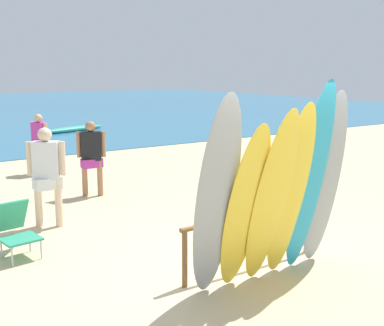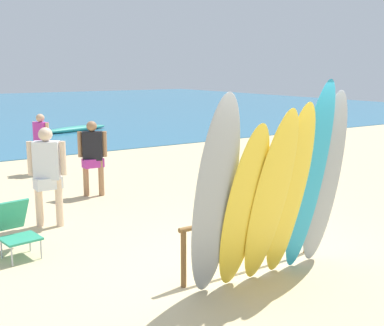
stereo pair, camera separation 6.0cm
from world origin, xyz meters
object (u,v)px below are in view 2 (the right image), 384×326
Objects in this scene: distant_boat at (76,129)px; surfboard_rack at (251,228)px; surfboard_yellow_1 at (244,209)px; surfboard_yellow_2 at (270,199)px; surfboard_yellow_3 at (290,192)px; beachgoer_by_water at (41,139)px; surfboard_grey_0 at (215,199)px; surfboard_teal_4 at (309,179)px; beachgoer_near_rack at (47,170)px; beachgoer_photographing at (93,153)px; beach_chair_red at (15,227)px; surfboard_grey_5 at (324,180)px.

surfboard_rack is at bearing -101.82° from distant_boat.
surfboard_yellow_2 is at bearing -9.49° from surfboard_yellow_1.
beachgoer_by_water is (-0.69, 8.18, -0.26)m from surfboard_yellow_3.
surfboard_grey_0 reaches higher than surfboard_rack.
surfboard_teal_4 is (1.04, -0.03, 0.23)m from surfboard_yellow_1.
surfboard_rack is 3.72m from beachgoer_near_rack.
surfboard_yellow_1 reaches higher than beachgoer_photographing.
surfboard_teal_4 is 8.27m from beachgoer_by_water.
beachgoer_by_water reaches higher than distant_boat.
surfboard_yellow_1 is 2.69× the size of beach_chair_red.
surfboard_yellow_1 is at bearing -62.27° from beach_chair_red.
surfboard_grey_0 reaches higher than beachgoer_by_water.
surfboard_yellow_1 is at bearing -103.32° from distant_boat.
beachgoer_photographing is at bearing 87.59° from surfboard_grey_0.
beach_chair_red is at bearing 140.71° from surfboard_teal_4.
beachgoer_by_water is at bearing 87.01° from surfboard_yellow_1.
beachgoer_near_rack reaches higher than beachgoer_photographing.
surfboard_grey_5 is 16.02m from distant_boat.
beachgoer_photographing is (0.27, 5.33, -0.13)m from surfboard_yellow_1.
surfboard_yellow_3 is 1.53× the size of beachgoer_by_water.
beachgoer_by_water is at bearing -115.73° from distant_boat.
surfboard_yellow_2 reaches higher than distant_boat.
surfboard_yellow_2 is 5.38m from beachgoer_photographing.
beachgoer_photographing is 0.50× the size of distant_boat.
beachgoer_by_water is (-1.38, 8.11, -0.32)m from surfboard_grey_5.
beachgoer_photographing is at bearing 40.88° from beach_chair_red.
distant_boat is (3.22, 15.38, -0.46)m from surfboard_rack.
surfboard_grey_0 is 1.62× the size of beachgoer_by_water.
surfboard_yellow_1 is 1.26× the size of beachgoer_near_rack.
beachgoer_near_rack is 2.13× the size of beach_chair_red.
beachgoer_near_rack reaches higher than surfboard_rack.
surfboard_grey_5 is at bearing -46.21° from beach_chair_red.
beach_chair_red is at bearing 126.82° from surfboard_yellow_2.
surfboard_yellow_3 is 3.93m from beach_chair_red.
beachgoer_photographing is (-0.77, 5.35, -0.36)m from surfboard_teal_4.
surfboard_grey_0 is at bearing -68.04° from beach_chair_red.
surfboard_rack is at bearing -49.68° from beach_chair_red.
beachgoer_near_rack is 0.54× the size of distant_boat.
surfboard_yellow_1 is at bearing 114.61° from beachgoer_photographing.
surfboard_rack is at bearing 148.32° from beachgoer_near_rack.
surfboard_yellow_1 is at bearing -178.56° from surfboard_yellow_3.
surfboard_yellow_1 is 1.44m from surfboard_grey_5.
surfboard_yellow_2 is at bearing -175.16° from surfboard_teal_4.
distant_boat is (2.33, 15.82, -1.09)m from surfboard_grey_5.
beachgoer_photographing is at bearing -18.30° from beachgoer_by_water.
beach_chair_red is (-2.25, -2.58, -0.49)m from beachgoer_photographing.
surfboard_grey_0 is 5.36m from beachgoer_photographing.
beach_chair_red is at bearing 76.51° from beachgoer_photographing.
surfboard_grey_0 reaches higher than surfboard_yellow_1.
beachgoer_photographing is at bearing 93.18° from surfboard_rack.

